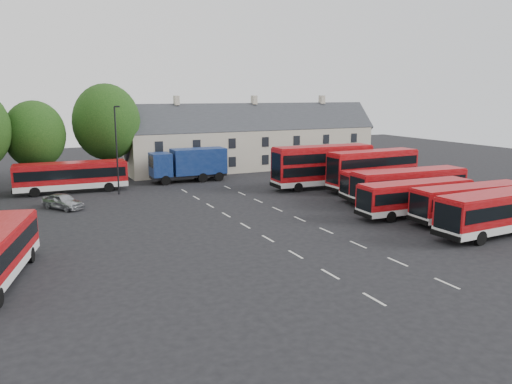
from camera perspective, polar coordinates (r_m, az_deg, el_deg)
ground at (r=37.89m, az=0.01°, el=-4.58°), size 140.00×140.00×0.00m
lane_markings at (r=40.69m, az=1.98°, el=-3.47°), size 5.15×33.80×0.01m
terrace_houses at (r=69.87m, az=-0.21°, el=5.88°), size 35.70×7.13×10.06m
bus_row_a at (r=41.01m, az=26.31°, el=-1.74°), size 11.54×3.08×3.24m
bus_row_b at (r=44.14m, az=23.32°, el=-0.84°), size 10.71×2.96×3.00m
bus_row_c at (r=44.57m, az=17.76°, el=-0.36°), size 10.63×2.85×2.98m
bus_row_d at (r=49.23m, az=17.09°, el=0.94°), size 11.72×3.32×3.28m
bus_row_e at (r=50.67m, az=15.46°, el=1.10°), size 10.78×4.04×2.98m
bus_dd_south at (r=55.05m, az=13.19°, el=2.70°), size 10.65×2.79×4.34m
bus_dd_north at (r=55.57m, az=7.63°, el=3.18°), size 11.53×3.11×4.69m
bus_north at (r=56.11m, az=-20.36°, el=1.89°), size 11.43×3.12×3.20m
box_truck at (r=59.79m, az=-7.61°, el=3.28°), size 8.94×2.91×3.89m
silver_car at (r=48.49m, az=-21.21°, el=-0.98°), size 3.78×4.45×1.44m
lamppost at (r=53.13m, az=-15.63°, el=4.89°), size 0.63×0.41×9.11m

